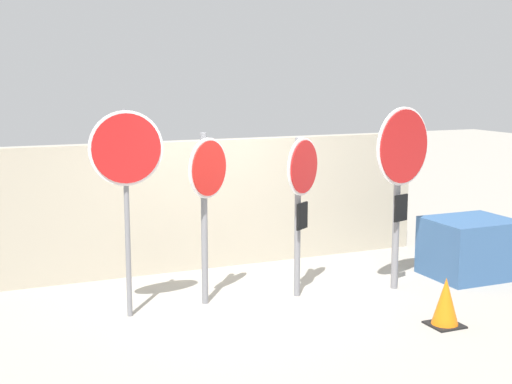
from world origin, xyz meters
TOP-DOWN VIEW (x-y plane):
  - ground_plane at (0.00, 0.00)m, footprint 40.00×40.00m
  - fence_back at (0.00, 1.49)m, footprint 6.29×0.12m
  - stop_sign_0 at (-1.55, -0.11)m, footprint 0.80×0.11m
  - stop_sign_1 at (-0.61, -0.01)m, footprint 0.58×0.41m
  - stop_sign_2 at (0.50, -0.17)m, footprint 0.58×0.40m
  - stop_sign_3 at (1.74, -0.39)m, footprint 0.91×0.31m
  - traffic_cone_0 at (1.45, -1.69)m, footprint 0.34×0.34m
  - storage_crate at (2.94, -0.27)m, footprint 1.07×0.91m

SIDE VIEW (x-z plane):
  - ground_plane at x=0.00m, z-range 0.00..0.00m
  - traffic_cone_0 at x=1.45m, z-range 0.00..0.52m
  - storage_crate at x=2.94m, z-range 0.00..0.77m
  - fence_back at x=0.00m, z-range 0.00..1.76m
  - stop_sign_2 at x=0.50m, z-range 0.39..2.30m
  - stop_sign_1 at x=-0.61m, z-range 0.39..2.38m
  - stop_sign_3 at x=1.74m, z-range 0.44..2.69m
  - stop_sign_0 at x=-1.55m, z-range 0.58..2.85m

